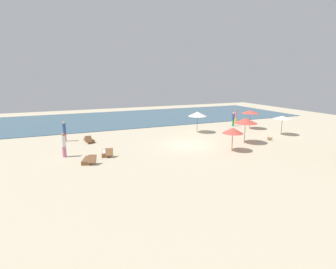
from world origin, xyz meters
name	(u,v)px	position (x,y,z in m)	size (l,w,h in m)	color
ground_plane	(189,145)	(0.00, 0.00, 0.00)	(60.00, 60.00, 0.00)	beige
ocean_water	(135,118)	(0.00, 17.00, 0.03)	(48.00, 16.00, 0.06)	#3D6075
umbrella_0	(250,112)	(9.93, 3.78, 1.99)	(2.02, 2.02, 2.16)	olive
umbrella_1	(197,114)	(3.30, 4.37, 2.04)	(2.01, 2.01, 2.29)	brown
umbrella_2	(246,121)	(5.01, -1.44, 2.09)	(2.12, 2.12, 2.33)	brown
umbrella_3	(233,131)	(2.35, -3.19, 1.72)	(1.71, 1.71, 1.96)	olive
umbrella_4	(283,117)	(10.82, -0.13, 1.85)	(1.88, 1.88, 2.01)	brown
lounger_0	(106,153)	(-7.39, -0.35, 0.18)	(0.90, 1.78, 0.68)	brown
lounger_1	(88,160)	(-8.90, -1.64, 0.17)	(1.10, 1.80, 0.67)	brown
lounger_2	(89,140)	(-8.09, 4.55, 0.17)	(0.87, 1.75, 0.71)	brown
person_0	(64,131)	(-10.13, 5.80, 0.97)	(0.40, 0.40, 1.89)	#BF3338
person_1	(64,145)	(-10.39, 0.48, 0.95)	(0.48, 0.48, 1.87)	#D17299
person_2	(236,116)	(10.35, 6.98, 0.99)	(0.40, 0.40, 1.92)	yellow
person_3	(233,119)	(9.24, 5.99, 0.86)	(0.42, 0.42, 1.70)	#338C59
dog	(269,138)	(8.03, -1.40, 0.16)	(0.40, 0.67, 0.31)	olive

